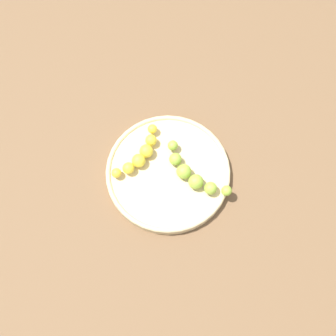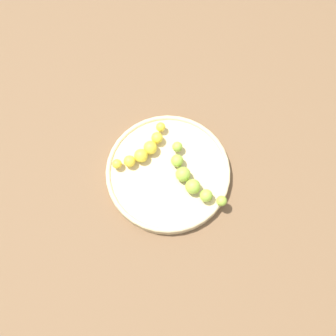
% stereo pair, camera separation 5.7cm
% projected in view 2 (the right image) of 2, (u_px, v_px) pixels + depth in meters
% --- Properties ---
extents(ground_plane, '(2.40, 2.40, 0.00)m').
position_uv_depth(ground_plane, '(168.00, 174.00, 0.90)').
color(ground_plane, brown).
extents(fruit_bowl, '(0.26, 0.26, 0.02)m').
position_uv_depth(fruit_bowl, '(168.00, 172.00, 0.89)').
color(fruit_bowl, '#D1B784').
rests_on(fruit_bowl, ground_plane).
extents(banana_green, '(0.10, 0.15, 0.03)m').
position_uv_depth(banana_green, '(191.00, 178.00, 0.86)').
color(banana_green, '#8CAD38').
rests_on(banana_green, fruit_bowl).
extents(banana_yellow, '(0.13, 0.08, 0.03)m').
position_uv_depth(banana_yellow, '(144.00, 150.00, 0.88)').
color(banana_yellow, yellow).
rests_on(banana_yellow, fruit_bowl).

